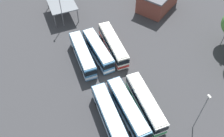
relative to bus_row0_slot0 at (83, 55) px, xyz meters
The scene contains 10 objects.
ground_plane 8.39m from the bus_row0_slot0, 19.92° to the left, with size 94.12×94.12×0.00m, color #333335.
bus_row0_slot0 is the anchor object (origin of this frame).
bus_row0_slot1 3.35m from the bus_row0_slot0, 86.31° to the left, with size 11.11×2.60×3.43m.
bus_row0_slot2 6.85m from the bus_row0_slot0, 89.04° to the left, with size 12.04×3.62×3.43m.
bus_row1_slot0 15.24m from the bus_row0_slot0, ahead, with size 12.12×3.55×3.43m.
bus_row1_slot1 15.36m from the bus_row0_slot0, ahead, with size 12.05×2.96×3.43m.
bus_row1_slot2 16.44m from the bus_row0_slot0, 19.27° to the left, with size 11.68×3.50×3.43m.
maintenance_shelter 16.93m from the bus_row0_slot0, behind, with size 9.26×6.69×3.79m.
lamp_post_by_building 13.04m from the bus_row0_slot0, behind, with size 0.56×0.28×8.99m.
lamp_post_far_corner 24.94m from the bus_row0_slot0, 26.01° to the left, with size 0.56×0.28×9.27m.
Camera 1 is at (25.78, -12.59, 37.44)m, focal length 39.15 mm.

